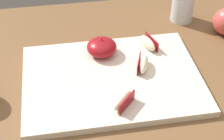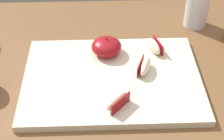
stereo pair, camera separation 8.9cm
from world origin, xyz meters
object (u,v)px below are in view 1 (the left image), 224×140
(apple_wedge_back, at_px, (123,100))
(apple_wedge_near_knife, at_px, (143,64))
(apple_half_skin_up, at_px, (102,47))
(drinking_glass_water, at_px, (183,4))
(apple_wedge_left, at_px, (148,43))
(cutting_board, at_px, (112,79))

(apple_wedge_back, bearing_deg, apple_wedge_near_knife, 58.04)
(apple_half_skin_up, xyz_separation_m, drinking_glass_water, (0.27, 0.16, 0.01))
(apple_wedge_left, xyz_separation_m, drinking_glass_water, (0.14, 0.15, 0.02))
(apple_wedge_back, xyz_separation_m, drinking_glass_water, (0.25, 0.36, 0.02))
(apple_half_skin_up, height_order, apple_wedge_left, apple_half_skin_up)
(cutting_board, xyz_separation_m, apple_wedge_near_knife, (0.08, 0.02, 0.02))
(drinking_glass_water, bearing_deg, apple_wedge_near_knife, -127.01)
(apple_wedge_left, bearing_deg, cutting_board, -138.61)
(apple_wedge_left, distance_m, apple_wedge_back, 0.23)
(cutting_board, height_order, apple_wedge_back, apple_wedge_back)
(cutting_board, bearing_deg, drinking_glass_water, 44.23)
(apple_wedge_near_knife, bearing_deg, apple_wedge_left, 68.23)
(cutting_board, relative_size, apple_wedge_back, 6.70)
(apple_half_skin_up, xyz_separation_m, apple_wedge_left, (0.13, 0.01, -0.01))
(apple_wedge_near_knife, height_order, apple_wedge_back, same)
(cutting_board, xyz_separation_m, apple_half_skin_up, (-0.01, 0.10, 0.03))
(apple_half_skin_up, xyz_separation_m, apple_wedge_near_knife, (0.09, -0.08, -0.01))
(cutting_board, relative_size, apple_half_skin_up, 5.51)
(apple_half_skin_up, bearing_deg, apple_wedge_near_knife, -40.15)
(apple_wedge_left, distance_m, drinking_glass_water, 0.21)
(drinking_glass_water, bearing_deg, apple_half_skin_up, -149.83)
(cutting_board, xyz_separation_m, apple_wedge_left, (0.12, 0.10, 0.02))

